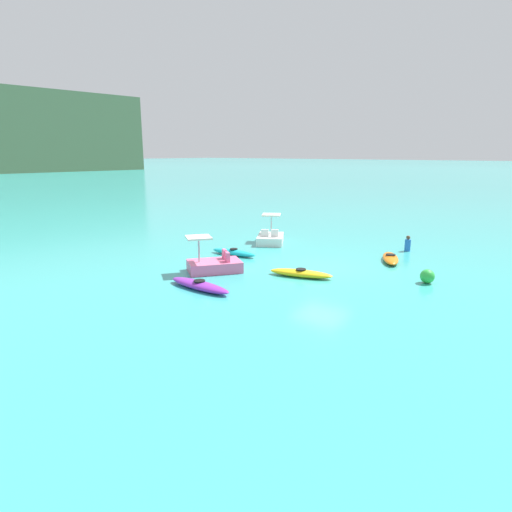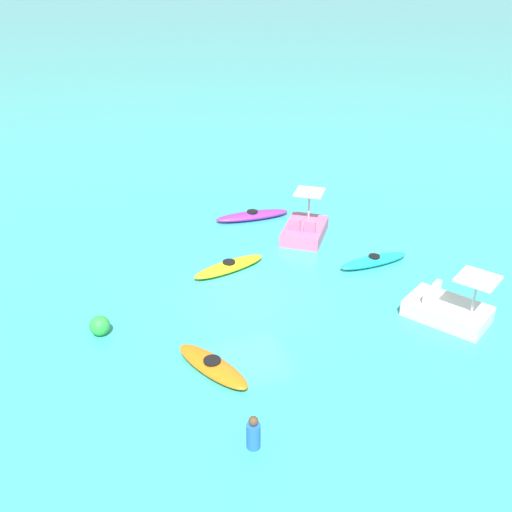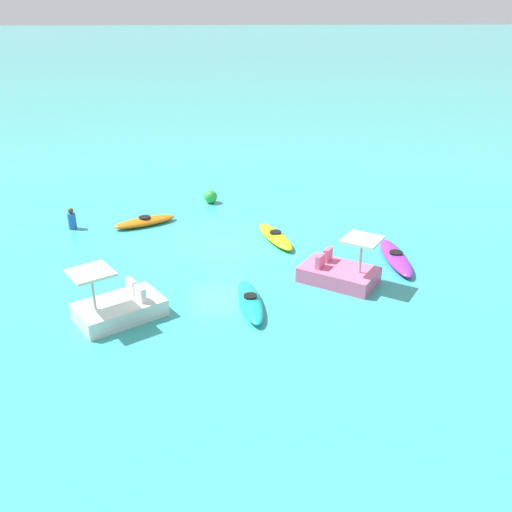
{
  "view_description": "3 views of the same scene",
  "coord_description": "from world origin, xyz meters",
  "px_view_note": "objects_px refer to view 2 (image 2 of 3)",
  "views": [
    {
      "loc": [
        -17.97,
        -10.02,
        5.38
      ],
      "look_at": [
        -1.14,
        3.16,
        0.3
      ],
      "focal_mm": 30.71,
      "sensor_mm": 36.0,
      "label": 1
    },
    {
      "loc": [
        14.9,
        -5.02,
        9.73
      ],
      "look_at": [
        -1.83,
        0.84,
        0.54
      ],
      "focal_mm": 39.76,
      "sensor_mm": 36.0,
      "label": 2
    },
    {
      "loc": [
        0.19,
        19.47,
        8.2
      ],
      "look_at": [
        -1.17,
        1.87,
        0.25
      ],
      "focal_mm": 38.67,
      "sensor_mm": 36.0,
      "label": 3
    }
  ],
  "objects_px": {
    "person_near_shore": "(253,434)",
    "buoy_green": "(100,326)",
    "kayak_purple": "(252,216)",
    "kayak_cyan": "(374,261)",
    "pedal_boat_pink": "(305,229)",
    "pedal_boat_white": "(448,309)",
    "kayak_yellow": "(229,266)",
    "kayak_orange": "(212,366)"
  },
  "relations": [
    {
      "from": "kayak_purple",
      "to": "person_near_shore",
      "type": "distance_m",
      "value": 12.82
    },
    {
      "from": "kayak_cyan",
      "to": "pedal_boat_pink",
      "type": "relative_size",
      "value": 0.99
    },
    {
      "from": "kayak_yellow",
      "to": "person_near_shore",
      "type": "distance_m",
      "value": 8.31
    },
    {
      "from": "kayak_purple",
      "to": "buoy_green",
      "type": "bearing_deg",
      "value": -46.93
    },
    {
      "from": "kayak_yellow",
      "to": "kayak_orange",
      "type": "distance_m",
      "value": 5.58
    },
    {
      "from": "kayak_orange",
      "to": "pedal_boat_pink",
      "type": "bearing_deg",
      "value": 140.38
    },
    {
      "from": "kayak_purple",
      "to": "pedal_boat_pink",
      "type": "relative_size",
      "value": 1.14
    },
    {
      "from": "person_near_shore",
      "to": "pedal_boat_white",
      "type": "bearing_deg",
      "value": 111.99
    },
    {
      "from": "kayak_cyan",
      "to": "kayak_orange",
      "type": "relative_size",
      "value": 1.05
    },
    {
      "from": "kayak_yellow",
      "to": "pedal_boat_white",
      "type": "bearing_deg",
      "value": 46.66
    },
    {
      "from": "kayak_orange",
      "to": "pedal_boat_pink",
      "type": "distance_m",
      "value": 8.95
    },
    {
      "from": "pedal_boat_white",
      "to": "kayak_yellow",
      "type": "bearing_deg",
      "value": -133.34
    },
    {
      "from": "pedal_boat_pink",
      "to": "pedal_boat_white",
      "type": "bearing_deg",
      "value": 14.56
    },
    {
      "from": "kayak_orange",
      "to": "kayak_cyan",
      "type": "bearing_deg",
      "value": 118.64
    },
    {
      "from": "pedal_boat_white",
      "to": "buoy_green",
      "type": "distance_m",
      "value": 10.48
    },
    {
      "from": "kayak_purple",
      "to": "pedal_boat_white",
      "type": "bearing_deg",
      "value": 19.1
    },
    {
      "from": "kayak_purple",
      "to": "buoy_green",
      "type": "distance_m",
      "value": 9.53
    },
    {
      "from": "pedal_boat_pink",
      "to": "kayak_yellow",
      "type": "bearing_deg",
      "value": -65.11
    },
    {
      "from": "kayak_cyan",
      "to": "kayak_purple",
      "type": "xyz_separation_m",
      "value": [
        -5.35,
        -2.8,
        -0.0
      ]
    },
    {
      "from": "kayak_cyan",
      "to": "kayak_purple",
      "type": "bearing_deg",
      "value": -152.33
    },
    {
      "from": "kayak_orange",
      "to": "pedal_boat_white",
      "type": "distance_m",
      "value": 7.48
    },
    {
      "from": "kayak_purple",
      "to": "buoy_green",
      "type": "relative_size",
      "value": 5.39
    },
    {
      "from": "kayak_purple",
      "to": "pedal_boat_pink",
      "type": "distance_m",
      "value": 2.73
    },
    {
      "from": "pedal_boat_pink",
      "to": "person_near_shore",
      "type": "xyz_separation_m",
      "value": [
        9.79,
        -5.55,
        0.05
      ]
    },
    {
      "from": "person_near_shore",
      "to": "kayak_purple",
      "type": "bearing_deg",
      "value": 161.13
    },
    {
      "from": "kayak_purple",
      "to": "person_near_shore",
      "type": "relative_size",
      "value": 3.65
    },
    {
      "from": "kayak_cyan",
      "to": "person_near_shore",
      "type": "bearing_deg",
      "value": -45.71
    },
    {
      "from": "buoy_green",
      "to": "person_near_shore",
      "type": "xyz_separation_m",
      "value": [
        5.62,
        2.82,
        0.09
      ]
    },
    {
      "from": "person_near_shore",
      "to": "buoy_green",
      "type": "bearing_deg",
      "value": -153.36
    },
    {
      "from": "kayak_orange",
      "to": "person_near_shore",
      "type": "bearing_deg",
      "value": 3.18
    },
    {
      "from": "kayak_orange",
      "to": "kayak_purple",
      "type": "relative_size",
      "value": 0.83
    },
    {
      "from": "kayak_orange",
      "to": "kayak_yellow",
      "type": "bearing_deg",
      "value": 158.54
    },
    {
      "from": "pedal_boat_white",
      "to": "person_near_shore",
      "type": "bearing_deg",
      "value": -68.01
    },
    {
      "from": "kayak_purple",
      "to": "buoy_green",
      "type": "height_order",
      "value": "buoy_green"
    },
    {
      "from": "kayak_orange",
      "to": "buoy_green",
      "type": "distance_m",
      "value": 3.81
    },
    {
      "from": "buoy_green",
      "to": "person_near_shore",
      "type": "bearing_deg",
      "value": 26.64
    },
    {
      "from": "pedal_boat_pink",
      "to": "buoy_green",
      "type": "bearing_deg",
      "value": -63.48
    },
    {
      "from": "kayak_yellow",
      "to": "kayak_cyan",
      "type": "relative_size",
      "value": 1.04
    },
    {
      "from": "kayak_cyan",
      "to": "pedal_boat_white",
      "type": "xyz_separation_m",
      "value": [
        3.82,
        0.37,
        0.17
      ]
    },
    {
      "from": "kayak_yellow",
      "to": "kayak_purple",
      "type": "xyz_separation_m",
      "value": [
        -4.04,
        2.26,
        -0.0
      ]
    },
    {
      "from": "kayak_cyan",
      "to": "kayak_orange",
      "type": "bearing_deg",
      "value": -61.36
    },
    {
      "from": "buoy_green",
      "to": "kayak_cyan",
      "type": "bearing_deg",
      "value": 96.78
    }
  ]
}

